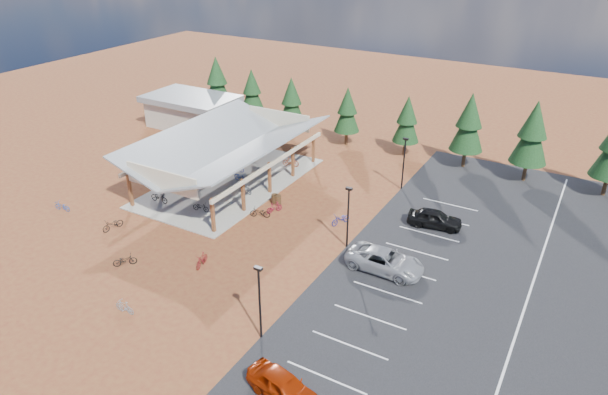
{
  "coord_description": "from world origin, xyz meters",
  "views": [
    {
      "loc": [
        20.04,
        -31.0,
        22.57
      ],
      "look_at": [
        -0.57,
        4.99,
        1.61
      ],
      "focal_mm": 32.0,
      "sensor_mm": 36.0,
      "label": 1
    }
  ],
  "objects_px": {
    "bike_11": "(202,260)",
    "car_0": "(283,386)",
    "bike_6": "(240,177)",
    "bike_8": "(113,224)",
    "bike_pavilion": "(228,146)",
    "bike_4": "(201,207)",
    "bike_13": "(124,307)",
    "lamp_post_2": "(404,160)",
    "bike_2": "(237,168)",
    "car_2": "(385,261)",
    "bike_0": "(159,197)",
    "bike_10": "(62,206)",
    "bike_1": "(195,184)",
    "outbuilding": "(192,111)",
    "bike_14": "(341,219)",
    "bike_12": "(125,260)",
    "bike_15": "(274,207)",
    "lamp_post_1": "(348,213)",
    "car_4": "(435,218)",
    "bike_16": "(260,212)",
    "bike_7": "(291,162)",
    "trash_bin_0": "(278,200)",
    "bike_3": "(234,155)",
    "bike_5": "(245,187)",
    "trash_bin_1": "(275,199)"
  },
  "relations": [
    {
      "from": "bike_15",
      "to": "car_2",
      "type": "height_order",
      "value": "car_2"
    },
    {
      "from": "bike_pavilion",
      "to": "bike_11",
      "type": "distance_m",
      "value": 14.83
    },
    {
      "from": "bike_6",
      "to": "bike_15",
      "type": "relative_size",
      "value": 1.18
    },
    {
      "from": "bike_0",
      "to": "bike_6",
      "type": "distance_m",
      "value": 8.13
    },
    {
      "from": "bike_pavilion",
      "to": "bike_6",
      "type": "relative_size",
      "value": 10.49
    },
    {
      "from": "trash_bin_0",
      "to": "bike_10",
      "type": "height_order",
      "value": "trash_bin_0"
    },
    {
      "from": "bike_10",
      "to": "bike_3",
      "type": "bearing_deg",
      "value": 151.89
    },
    {
      "from": "outbuilding",
      "to": "bike_8",
      "type": "height_order",
      "value": "outbuilding"
    },
    {
      "from": "bike_3",
      "to": "bike_pavilion",
      "type": "bearing_deg",
      "value": -145.65
    },
    {
      "from": "bike_7",
      "to": "trash_bin_0",
      "type": "bearing_deg",
      "value": -169.72
    },
    {
      "from": "lamp_post_1",
      "to": "car_4",
      "type": "height_order",
      "value": "lamp_post_1"
    },
    {
      "from": "bike_6",
      "to": "bike_8",
      "type": "bearing_deg",
      "value": 179.44
    },
    {
      "from": "bike_11",
      "to": "car_0",
      "type": "xyz_separation_m",
      "value": [
        11.79,
        -7.63,
        0.27
      ]
    },
    {
      "from": "bike_5",
      "to": "car_4",
      "type": "bearing_deg",
      "value": -65.52
    },
    {
      "from": "bike_6",
      "to": "bike_12",
      "type": "bearing_deg",
      "value": -160.26
    },
    {
      "from": "bike_11",
      "to": "bike_3",
      "type": "bearing_deg",
      "value": 107.44
    },
    {
      "from": "outbuilding",
      "to": "bike_5",
      "type": "bearing_deg",
      "value": -36.4
    },
    {
      "from": "lamp_post_1",
      "to": "bike_16",
      "type": "relative_size",
      "value": 2.87
    },
    {
      "from": "bike_11",
      "to": "car_2",
      "type": "bearing_deg",
      "value": 15.29
    },
    {
      "from": "bike_8",
      "to": "car_2",
      "type": "height_order",
      "value": "car_2"
    },
    {
      "from": "lamp_post_2",
      "to": "bike_4",
      "type": "distance_m",
      "value": 19.09
    },
    {
      "from": "trash_bin_1",
      "to": "bike_14",
      "type": "relative_size",
      "value": 0.48
    },
    {
      "from": "outbuilding",
      "to": "bike_14",
      "type": "relative_size",
      "value": 5.89
    },
    {
      "from": "car_4",
      "to": "bike_2",
      "type": "bearing_deg",
      "value": 78.37
    },
    {
      "from": "bike_3",
      "to": "bike_6",
      "type": "xyz_separation_m",
      "value": [
        3.68,
        -4.04,
        -0.07
      ]
    },
    {
      "from": "bike_5",
      "to": "bike_13",
      "type": "distance_m",
      "value": 18.43
    },
    {
      "from": "bike_4",
      "to": "car_0",
      "type": "relative_size",
      "value": 0.36
    },
    {
      "from": "bike_11",
      "to": "car_2",
      "type": "xyz_separation_m",
      "value": [
        11.93,
        6.14,
        0.32
      ]
    },
    {
      "from": "bike_6",
      "to": "bike_12",
      "type": "height_order",
      "value": "bike_6"
    },
    {
      "from": "bike_4",
      "to": "bike_0",
      "type": "bearing_deg",
      "value": 89.17
    },
    {
      "from": "bike_8",
      "to": "bike_16",
      "type": "xyz_separation_m",
      "value": [
        9.35,
        7.79,
        -0.02
      ]
    },
    {
      "from": "bike_13",
      "to": "bike_15",
      "type": "xyz_separation_m",
      "value": [
        1.01,
        16.41,
        0.01
      ]
    },
    {
      "from": "bike_3",
      "to": "bike_16",
      "type": "height_order",
      "value": "bike_3"
    },
    {
      "from": "bike_0",
      "to": "bike_2",
      "type": "bearing_deg",
      "value": -13.13
    },
    {
      "from": "lamp_post_2",
      "to": "bike_3",
      "type": "xyz_separation_m",
      "value": [
        -17.83,
        -2.47,
        -2.32
      ]
    },
    {
      "from": "bike_1",
      "to": "car_2",
      "type": "height_order",
      "value": "car_2"
    },
    {
      "from": "bike_4",
      "to": "bike_8",
      "type": "distance_m",
      "value": 7.4
    },
    {
      "from": "bike_10",
      "to": "bike_12",
      "type": "relative_size",
      "value": 0.95
    },
    {
      "from": "bike_10",
      "to": "bike_16",
      "type": "bearing_deg",
      "value": 109.2
    },
    {
      "from": "bike_0",
      "to": "bike_10",
      "type": "height_order",
      "value": "bike_0"
    },
    {
      "from": "lamp_post_2",
      "to": "lamp_post_1",
      "type": "bearing_deg",
      "value": -90.0
    },
    {
      "from": "bike_4",
      "to": "bike_13",
      "type": "bearing_deg",
      "value": -168.5
    },
    {
      "from": "bike_7",
      "to": "bike_11",
      "type": "height_order",
      "value": "bike_7"
    },
    {
      "from": "bike_2",
      "to": "bike_4",
      "type": "bearing_deg",
      "value": -167.72
    },
    {
      "from": "outbuilding",
      "to": "bike_13",
      "type": "distance_m",
      "value": 36.46
    },
    {
      "from": "lamp_post_2",
      "to": "bike_14",
      "type": "relative_size",
      "value": 2.75
    },
    {
      "from": "bike_8",
      "to": "bike_10",
      "type": "xyz_separation_m",
      "value": [
        -6.44,
        0.14,
        -0.07
      ]
    },
    {
      "from": "bike_4",
      "to": "car_2",
      "type": "height_order",
      "value": "car_2"
    },
    {
      "from": "bike_pavilion",
      "to": "lamp_post_1",
      "type": "xyz_separation_m",
      "value": [
        15.0,
        -5.0,
        -0.85
      ]
    },
    {
      "from": "bike_pavilion",
      "to": "lamp_post_1",
      "type": "height_order",
      "value": "lamp_post_1"
    }
  ]
}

